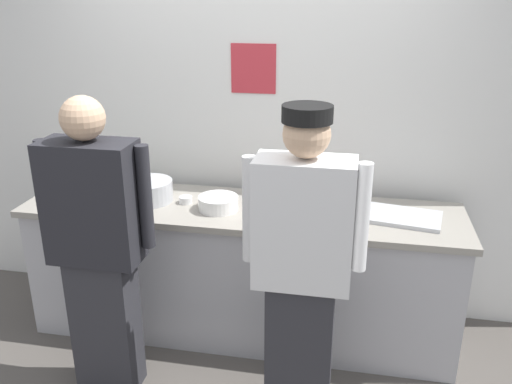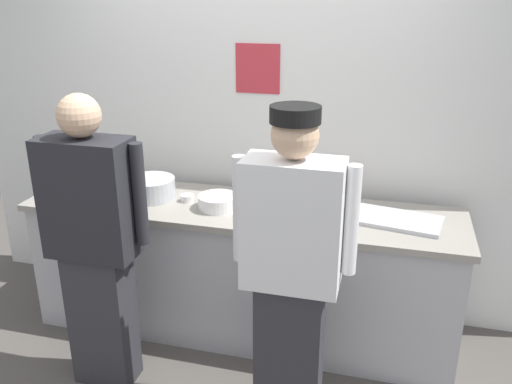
% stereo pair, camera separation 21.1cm
% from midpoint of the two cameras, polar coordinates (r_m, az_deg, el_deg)
% --- Properties ---
extents(ground_plane, '(9.00, 9.00, 0.00)m').
position_cam_midpoint_polar(ground_plane, '(3.48, -4.61, -17.49)').
color(ground_plane, '#514C47').
extents(wall_back, '(4.27, 0.11, 2.73)m').
position_cam_midpoint_polar(wall_back, '(3.61, -1.79, 8.19)').
color(wall_back, silver).
rests_on(wall_back, ground).
extents(prep_counter, '(2.72, 0.67, 0.88)m').
position_cam_midpoint_polar(prep_counter, '(3.52, -3.29, -8.29)').
color(prep_counter, '#B2B2B7').
rests_on(prep_counter, ground).
extents(chef_near_left, '(0.61, 0.24, 1.68)m').
position_cam_midpoint_polar(chef_near_left, '(2.98, -18.44, -5.43)').
color(chef_near_left, '#2D2D33').
rests_on(chef_near_left, ground).
extents(chef_center, '(0.61, 0.24, 1.68)m').
position_cam_midpoint_polar(chef_center, '(2.63, 2.62, -7.74)').
color(chef_center, '#2D2D33').
rests_on(chef_center, ground).
extents(plate_stack_front, '(0.24, 0.24, 0.08)m').
position_cam_midpoint_polar(plate_stack_front, '(3.29, -5.86, -1.20)').
color(plate_stack_front, white).
rests_on(plate_stack_front, prep_counter).
extents(plate_stack_rear, '(0.23, 0.23, 0.07)m').
position_cam_midpoint_polar(plate_stack_rear, '(3.35, 0.07, -0.78)').
color(plate_stack_rear, white).
rests_on(plate_stack_rear, prep_counter).
extents(mixing_bowl_steel, '(0.31, 0.31, 0.13)m').
position_cam_midpoint_polar(mixing_bowl_steel, '(3.49, -13.10, 0.12)').
color(mixing_bowl_steel, '#B7BABF').
rests_on(mixing_bowl_steel, prep_counter).
extents(sheet_tray, '(0.57, 0.38, 0.02)m').
position_cam_midpoint_polar(sheet_tray, '(3.25, 12.68, -2.49)').
color(sheet_tray, '#B7BABF').
rests_on(sheet_tray, prep_counter).
extents(squeeze_bottle_primary, '(0.05, 0.05, 0.18)m').
position_cam_midpoint_polar(squeeze_bottle_primary, '(3.04, 2.23, -2.01)').
color(squeeze_bottle_primary, orange).
rests_on(squeeze_bottle_primary, prep_counter).
extents(squeeze_bottle_secondary, '(0.06, 0.06, 0.18)m').
position_cam_midpoint_polar(squeeze_bottle_secondary, '(3.48, -19.81, -0.35)').
color(squeeze_bottle_secondary, '#56A333').
rests_on(squeeze_bottle_secondary, prep_counter).
extents(squeeze_bottle_spare, '(0.06, 0.06, 0.18)m').
position_cam_midpoint_polar(squeeze_bottle_spare, '(3.41, 3.01, 0.45)').
color(squeeze_bottle_spare, red).
rests_on(squeeze_bottle_spare, prep_counter).
extents(ramekin_orange_sauce, '(0.10, 0.10, 0.04)m').
position_cam_midpoint_polar(ramekin_orange_sauce, '(3.18, 5.81, -2.33)').
color(ramekin_orange_sauce, white).
rests_on(ramekin_orange_sauce, prep_counter).
extents(ramekin_red_sauce, '(0.08, 0.08, 0.04)m').
position_cam_midpoint_polar(ramekin_red_sauce, '(3.42, -9.22, -0.81)').
color(ramekin_red_sauce, white).
rests_on(ramekin_red_sauce, prep_counter).
extents(ramekin_yellow_sauce, '(0.10, 0.10, 0.05)m').
position_cam_midpoint_polar(ramekin_yellow_sauce, '(3.59, -20.74, -0.86)').
color(ramekin_yellow_sauce, white).
rests_on(ramekin_yellow_sauce, prep_counter).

